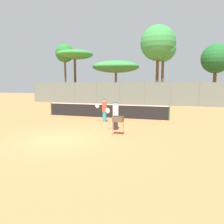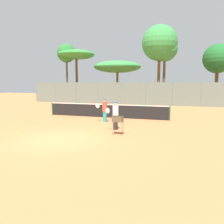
# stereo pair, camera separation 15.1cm
# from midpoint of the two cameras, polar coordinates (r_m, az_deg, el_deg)

# --- Properties ---
(ground_plane) EXTENTS (80.00, 80.00, 0.00)m
(ground_plane) POSITION_cam_midpoint_polar(r_m,az_deg,el_deg) (11.03, -14.00, -7.09)
(ground_plane) COLOR #C67242
(tennis_net) EXTENTS (9.94, 0.10, 1.07)m
(tennis_net) POSITION_cam_midpoint_polar(r_m,az_deg,el_deg) (17.41, -1.95, 0.39)
(tennis_net) COLOR #26592D
(tennis_net) RESTS_ON ground_plane
(back_fence) EXTENTS (28.53, 0.08, 2.80)m
(back_fence) POSITION_cam_midpoint_polar(r_m,az_deg,el_deg) (27.53, 5.06, 4.81)
(back_fence) COLOR slate
(back_fence) RESTS_ON ground_plane
(tree_0) EXTENTS (3.63, 3.63, 7.56)m
(tree_0) POSITION_cam_midpoint_polar(r_m,az_deg,el_deg) (30.95, 25.38, 12.36)
(tree_0) COLOR brown
(tree_0) RESTS_ON ground_plane
(tree_1) EXTENTS (4.60, 4.60, 10.20)m
(tree_1) POSITION_cam_midpoint_polar(r_m,az_deg,el_deg) (30.47, 11.79, 17.13)
(tree_1) COLOR brown
(tree_1) RESTS_ON ground_plane
(tree_2) EXTENTS (2.61, 2.61, 8.24)m
(tree_2) POSITION_cam_midpoint_polar(r_m,az_deg,el_deg) (32.78, -12.36, 14.65)
(tree_2) COLOR brown
(tree_2) RESTS_ON ground_plane
(tree_3) EXTENTS (3.28, 3.28, 8.77)m
(tree_3) POSITION_cam_midpoint_polar(r_m,az_deg,el_deg) (30.39, 13.10, 15.60)
(tree_3) COLOR brown
(tree_3) RESTS_ON ground_plane
(tree_4) EXTENTS (7.01, 7.01, 5.99)m
(tree_4) POSITION_cam_midpoint_polar(r_m,az_deg,el_deg) (33.27, 0.88, 11.69)
(tree_4) COLOR brown
(tree_4) RESTS_ON ground_plane
(tree_5) EXTENTS (5.29, 5.29, 7.44)m
(tree_5) POSITION_cam_midpoint_polar(r_m,az_deg,el_deg) (32.88, -9.86, 14.46)
(tree_5) COLOR brown
(tree_5) RESTS_ON ground_plane
(player_white_outfit) EXTENTS (0.88, 0.34, 1.62)m
(player_white_outfit) POSITION_cam_midpoint_polar(r_m,az_deg,el_deg) (15.34, -2.31, 0.47)
(player_white_outfit) COLOR teal
(player_white_outfit) RESTS_ON ground_plane
(player_red_cap) EXTENTS (0.69, 0.69, 1.65)m
(player_red_cap) POSITION_cam_midpoint_polar(r_m,az_deg,el_deg) (12.85, 0.56, -0.86)
(player_red_cap) COLOR #26262D
(player_red_cap) RESTS_ON ground_plane
(ball_cart) EXTENTS (0.56, 0.41, 1.01)m
(ball_cart) POSITION_cam_midpoint_polar(r_m,az_deg,el_deg) (11.57, 1.23, -2.27)
(ball_cart) COLOR brown
(ball_cart) RESTS_ON ground_plane
(tennis_ball_0) EXTENTS (0.07, 0.07, 0.07)m
(tennis_ball_0) POSITION_cam_midpoint_polar(r_m,az_deg,el_deg) (12.97, 3.99, -4.51)
(tennis_ball_0) COLOR #D1E54C
(tennis_ball_0) RESTS_ON ground_plane
(tennis_ball_1) EXTENTS (0.07, 0.07, 0.07)m
(tennis_ball_1) POSITION_cam_midpoint_polar(r_m,az_deg,el_deg) (12.83, -4.89, -4.66)
(tennis_ball_1) COLOR #D1E54C
(tennis_ball_1) RESTS_ON ground_plane
(tennis_ball_2) EXTENTS (0.07, 0.07, 0.07)m
(tennis_ball_2) POSITION_cam_midpoint_polar(r_m,az_deg,el_deg) (10.94, -2.08, -6.80)
(tennis_ball_2) COLOR #D1E54C
(tennis_ball_2) RESTS_ON ground_plane
(tennis_ball_3) EXTENTS (0.07, 0.07, 0.07)m
(tennis_ball_3) POSITION_cam_midpoint_polar(r_m,az_deg,el_deg) (11.89, -5.14, -5.65)
(tennis_ball_3) COLOR #D1E54C
(tennis_ball_3) RESTS_ON ground_plane
(tennis_ball_4) EXTENTS (0.07, 0.07, 0.07)m
(tennis_ball_4) POSITION_cam_midpoint_polar(r_m,az_deg,el_deg) (13.86, -5.70, -3.74)
(tennis_ball_4) COLOR #D1E54C
(tennis_ball_4) RESTS_ON ground_plane
(tennis_ball_5) EXTENTS (0.07, 0.07, 0.07)m
(tennis_ball_5) POSITION_cam_midpoint_polar(r_m,az_deg,el_deg) (12.91, -23.76, -5.21)
(tennis_ball_5) COLOR #D1E54C
(tennis_ball_5) RESTS_ON ground_plane
(tennis_ball_6) EXTENTS (0.07, 0.07, 0.07)m
(tennis_ball_6) POSITION_cam_midpoint_polar(r_m,az_deg,el_deg) (17.25, -13.62, -1.66)
(tennis_ball_6) COLOR #D1E54C
(tennis_ball_6) RESTS_ON ground_plane
(tennis_ball_7) EXTENTS (0.07, 0.07, 0.07)m
(tennis_ball_7) POSITION_cam_midpoint_polar(r_m,az_deg,el_deg) (14.96, 5.53, -2.89)
(tennis_ball_7) COLOR #D1E54C
(tennis_ball_7) RESTS_ON ground_plane
(tennis_ball_8) EXTENTS (0.07, 0.07, 0.07)m
(tennis_ball_8) POSITION_cam_midpoint_polar(r_m,az_deg,el_deg) (15.98, 12.90, -2.37)
(tennis_ball_8) COLOR #D1E54C
(tennis_ball_8) RESTS_ON ground_plane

